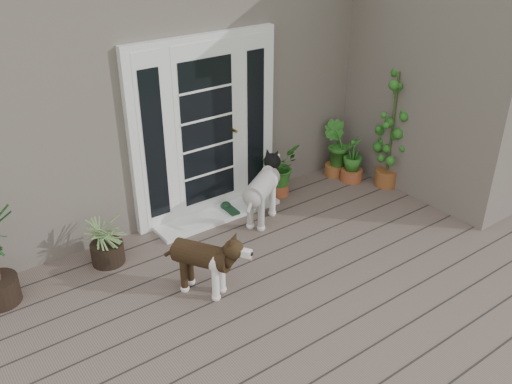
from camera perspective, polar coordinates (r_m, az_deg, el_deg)
deck at (r=5.60m, az=9.19°, el=-10.81°), size 6.20×4.60×0.12m
house_main at (r=8.14m, az=-11.88°, el=13.34°), size 7.40×4.00×3.10m
house_wing at (r=7.62m, az=20.11°, el=11.26°), size 1.60×2.40×3.10m
door_unit at (r=6.42m, az=-5.24°, el=6.54°), size 1.90×0.14×2.15m
door_step at (r=6.73m, az=-3.96°, el=-2.31°), size 1.60×0.40×0.05m
brindle_dog at (r=5.35m, az=-5.54°, el=-7.54°), size 0.67×0.81×0.63m
white_dog at (r=6.46m, az=0.58°, el=-0.42°), size 0.87×0.73×0.68m
spider_plant at (r=5.95m, az=-15.32°, el=-4.55°), size 0.62×0.62×0.62m
herb_a at (r=7.07m, az=2.48°, el=1.90°), size 0.63×0.63×0.61m
herb_b at (r=7.68m, az=8.20°, el=3.69°), size 0.51×0.51×0.57m
herb_c at (r=7.59m, az=9.92°, el=2.88°), size 0.44×0.44×0.49m
sapling at (r=7.33m, az=13.90°, el=6.34°), size 0.56×0.56×1.61m
clog_left at (r=6.75m, az=-2.69°, el=-1.91°), size 0.17×0.34×0.10m
clog_right at (r=6.97m, az=0.18°, el=-0.92°), size 0.29×0.29×0.08m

